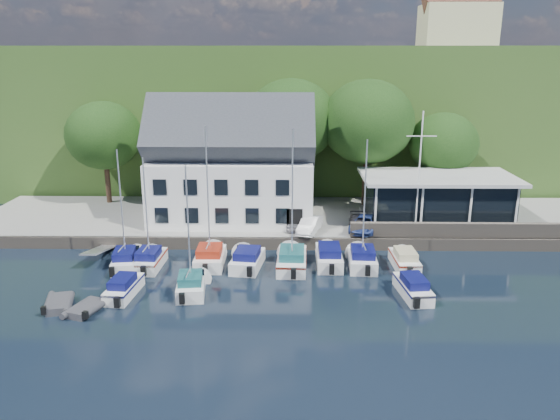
{
  "coord_description": "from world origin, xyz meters",
  "views": [
    {
      "loc": [
        -2.02,
        -30.52,
        15.27
      ],
      "look_at": [
        -2.65,
        9.0,
        3.91
      ],
      "focal_mm": 35.0,
      "sensor_mm": 36.0,
      "label": 1
    }
  ],
  "objects_px": {
    "flagpole": "(419,173)",
    "boat_r1_7": "(405,258)",
    "car_silver": "(294,221)",
    "car_blue": "(364,223)",
    "boat_r1_1": "(146,209)",
    "boat_r1_6": "(364,206)",
    "club_pavilion": "(436,198)",
    "car_dgrey": "(358,223)",
    "boat_r1_2": "(208,205)",
    "boat_r1_3": "(247,258)",
    "boat_r2_1": "(188,230)",
    "boat_r1_0": "(122,210)",
    "boat_r2_4": "(413,285)",
    "boat_r1_4": "(292,206)",
    "car_white": "(310,225)",
    "dinghy_1": "(86,307)",
    "boat_r2_0": "(124,286)",
    "dinghy_0": "(59,302)",
    "boat_r1_5": "(329,254)",
    "harbor_building": "(232,171)"
  },
  "relations": [
    {
      "from": "boat_r1_5",
      "to": "boat_r1_4",
      "type": "bearing_deg",
      "value": -164.07
    },
    {
      "from": "boat_r1_1",
      "to": "boat_r1_6",
      "type": "height_order",
      "value": "boat_r1_6"
    },
    {
      "from": "dinghy_0",
      "to": "dinghy_1",
      "type": "height_order",
      "value": "dinghy_0"
    },
    {
      "from": "club_pavilion",
      "to": "car_dgrey",
      "type": "bearing_deg",
      "value": -159.47
    },
    {
      "from": "club_pavilion",
      "to": "car_dgrey",
      "type": "distance_m",
      "value": 7.78
    },
    {
      "from": "flagpole",
      "to": "boat_r1_4",
      "type": "relative_size",
      "value": 1.05
    },
    {
      "from": "boat_r1_4",
      "to": "boat_r1_6",
      "type": "bearing_deg",
      "value": 5.71
    },
    {
      "from": "club_pavilion",
      "to": "boat_r2_4",
      "type": "bearing_deg",
      "value": -109.65
    },
    {
      "from": "club_pavilion",
      "to": "flagpole",
      "type": "relative_size",
      "value": 1.33
    },
    {
      "from": "flagpole",
      "to": "boat_r1_0",
      "type": "bearing_deg",
      "value": -165.71
    },
    {
      "from": "boat_r2_1",
      "to": "boat_r1_6",
      "type": "bearing_deg",
      "value": 16.02
    },
    {
      "from": "club_pavilion",
      "to": "boat_r1_3",
      "type": "height_order",
      "value": "club_pavilion"
    },
    {
      "from": "boat_r1_2",
      "to": "boat_r1_7",
      "type": "xyz_separation_m",
      "value": [
        14.46,
        -0.2,
        -3.97
      ]
    },
    {
      "from": "club_pavilion",
      "to": "boat_r2_0",
      "type": "xyz_separation_m",
      "value": [
        -23.75,
        -13.84,
        -2.36
      ]
    },
    {
      "from": "club_pavilion",
      "to": "dinghy_0",
      "type": "relative_size",
      "value": 4.48
    },
    {
      "from": "boat_r1_2",
      "to": "car_white",
      "type": "bearing_deg",
      "value": 31.62
    },
    {
      "from": "car_silver",
      "to": "dinghy_0",
      "type": "relative_size",
      "value": 1.21
    },
    {
      "from": "car_blue",
      "to": "boat_r2_0",
      "type": "distance_m",
      "value": 20.21
    },
    {
      "from": "flagpole",
      "to": "boat_r1_2",
      "type": "height_order",
      "value": "flagpole"
    },
    {
      "from": "boat_r2_4",
      "to": "boat_r1_5",
      "type": "bearing_deg",
      "value": 126.25
    },
    {
      "from": "dinghy_0",
      "to": "harbor_building",
      "type": "bearing_deg",
      "value": 44.93
    },
    {
      "from": "flagpole",
      "to": "car_blue",
      "type": "bearing_deg",
      "value": 178.63
    },
    {
      "from": "boat_r1_1",
      "to": "dinghy_0",
      "type": "xyz_separation_m",
      "value": [
        -4.06,
        -6.72,
        -4.17
      ]
    },
    {
      "from": "flagpole",
      "to": "boat_r1_7",
      "type": "relative_size",
      "value": 1.74
    },
    {
      "from": "club_pavilion",
      "to": "boat_r1_0",
      "type": "bearing_deg",
      "value": -160.36
    },
    {
      "from": "club_pavilion",
      "to": "boat_r2_1",
      "type": "height_order",
      "value": "boat_r2_1"
    },
    {
      "from": "boat_r2_1",
      "to": "car_blue",
      "type": "bearing_deg",
      "value": 32.63
    },
    {
      "from": "boat_r1_3",
      "to": "boat_r2_1",
      "type": "relative_size",
      "value": 0.65
    },
    {
      "from": "boat_r1_0",
      "to": "dinghy_0",
      "type": "height_order",
      "value": "boat_r1_0"
    },
    {
      "from": "boat_r2_4",
      "to": "dinghy_1",
      "type": "relative_size",
      "value": 2.1
    },
    {
      "from": "flagpole",
      "to": "dinghy_0",
      "type": "relative_size",
      "value": 3.38
    },
    {
      "from": "harbor_building",
      "to": "boat_r1_0",
      "type": "height_order",
      "value": "harbor_building"
    },
    {
      "from": "car_white",
      "to": "boat_r1_3",
      "type": "bearing_deg",
      "value": -115.45
    },
    {
      "from": "boat_r1_0",
      "to": "boat_r2_4",
      "type": "relative_size",
      "value": 1.51
    },
    {
      "from": "car_blue",
      "to": "dinghy_1",
      "type": "relative_size",
      "value": 1.41
    },
    {
      "from": "harbor_building",
      "to": "boat_r2_0",
      "type": "relative_size",
      "value": 2.59
    },
    {
      "from": "car_silver",
      "to": "car_blue",
      "type": "xyz_separation_m",
      "value": [
        5.86,
        -0.73,
        0.06
      ]
    },
    {
      "from": "club_pavilion",
      "to": "boat_r1_1",
      "type": "height_order",
      "value": "boat_r1_1"
    },
    {
      "from": "boat_r1_5",
      "to": "dinghy_1",
      "type": "relative_size",
      "value": 2.33
    },
    {
      "from": "boat_r1_1",
      "to": "boat_r1_5",
      "type": "relative_size",
      "value": 1.39
    },
    {
      "from": "boat_r1_6",
      "to": "boat_r1_7",
      "type": "xyz_separation_m",
      "value": [
        3.12,
        -0.1,
        -3.96
      ]
    },
    {
      "from": "flagpole",
      "to": "boat_r2_0",
      "type": "relative_size",
      "value": 1.79
    },
    {
      "from": "car_dgrey",
      "to": "boat_r1_1",
      "type": "height_order",
      "value": "boat_r1_1"
    },
    {
      "from": "boat_r1_4",
      "to": "dinghy_1",
      "type": "bearing_deg",
      "value": -147.5
    },
    {
      "from": "flagpole",
      "to": "boat_r1_3",
      "type": "relative_size",
      "value": 1.73
    },
    {
      "from": "boat_r1_0",
      "to": "car_silver",
      "type": "bearing_deg",
      "value": 19.41
    },
    {
      "from": "boat_r1_2",
      "to": "boat_r2_0",
      "type": "height_order",
      "value": "boat_r1_2"
    },
    {
      "from": "car_silver",
      "to": "boat_r1_3",
      "type": "bearing_deg",
      "value": -120.59
    },
    {
      "from": "car_dgrey",
      "to": "dinghy_1",
      "type": "xyz_separation_m",
      "value": [
        -18.25,
        -13.59,
        -1.23
      ]
    },
    {
      "from": "car_dgrey",
      "to": "dinghy_1",
      "type": "height_order",
      "value": "car_dgrey"
    }
  ]
}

